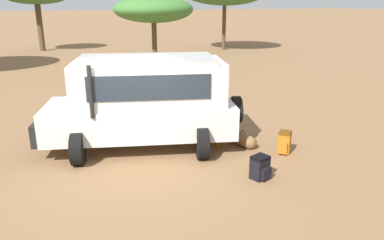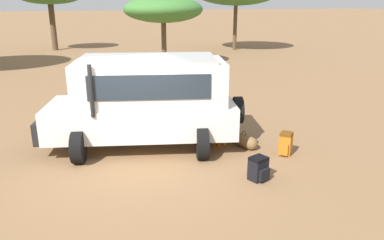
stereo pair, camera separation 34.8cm
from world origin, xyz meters
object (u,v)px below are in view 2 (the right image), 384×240
Objects in this scene: acacia_tree_far_right at (163,10)px; backpack_beside_front_wheel at (259,169)px; backpack_cluster_center at (286,144)px; backpack_near_rear_wheel at (219,135)px; duffel_bag_low_black_case at (244,141)px; safari_vehicle at (146,100)px.

backpack_beside_front_wheel is at bearing -99.78° from acacia_tree_far_right.
backpack_beside_front_wheel is at bearing -144.51° from backpack_cluster_center.
backpack_cluster_center is at bearing -44.62° from backpack_near_rear_wheel.
backpack_cluster_center is 1.15m from duffel_bag_low_black_case.
backpack_cluster_center is at bearing -50.22° from duffel_bag_low_black_case.
safari_vehicle is at bearing -109.18° from acacia_tree_far_right.
backpack_near_rear_wheel reaches higher than backpack_beside_front_wheel.
backpack_near_rear_wheel is at bearing 135.38° from backpack_cluster_center.
backpack_cluster_center reaches higher than backpack_near_rear_wheel.
acacia_tree_far_right is at bearing 84.86° from backpack_cluster_center.
backpack_cluster_center reaches higher than duffel_bag_low_black_case.
backpack_cluster_center is (3.17, -1.87, -1.00)m from safari_vehicle.
backpack_cluster_center is 1.81m from backpack_near_rear_wheel.
safari_vehicle is 3.82m from backpack_cluster_center.
backpack_cluster_center is 0.13× the size of acacia_tree_far_right.
backpack_beside_front_wheel is at bearing -109.51° from duffel_bag_low_black_case.
backpack_beside_front_wheel is (1.78, -2.87, -1.03)m from safari_vehicle.
safari_vehicle is 3.53m from backpack_beside_front_wheel.
duffel_bag_low_black_case is at bearing 129.78° from backpack_cluster_center.
safari_vehicle is 1.15× the size of acacia_tree_far_right.
safari_vehicle is 9.14× the size of backpack_cluster_center.
duffel_bag_low_black_case is 0.19× the size of acacia_tree_far_right.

